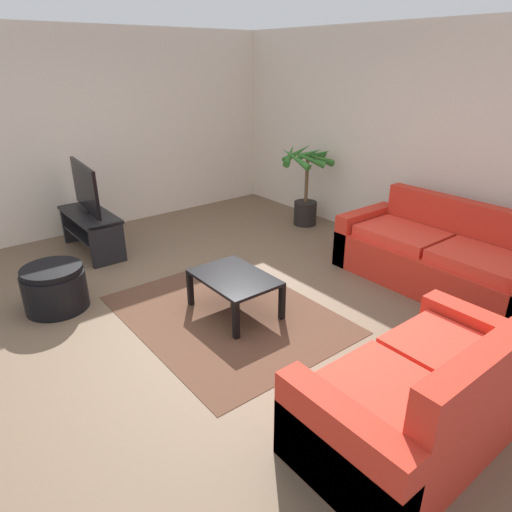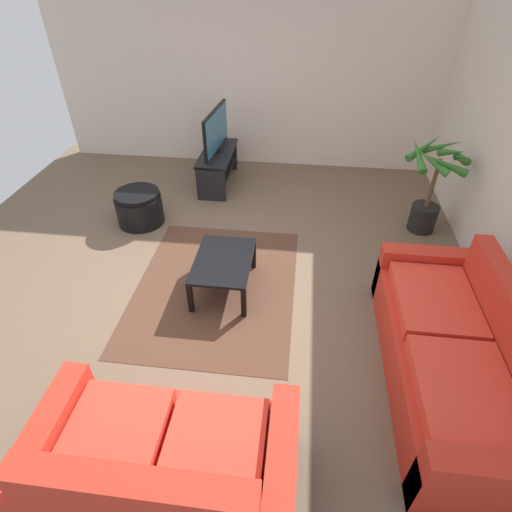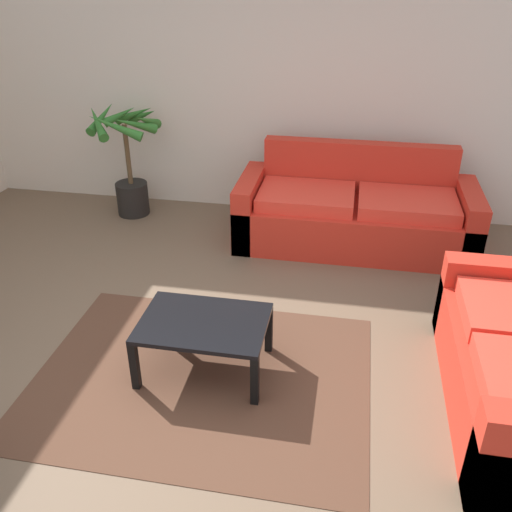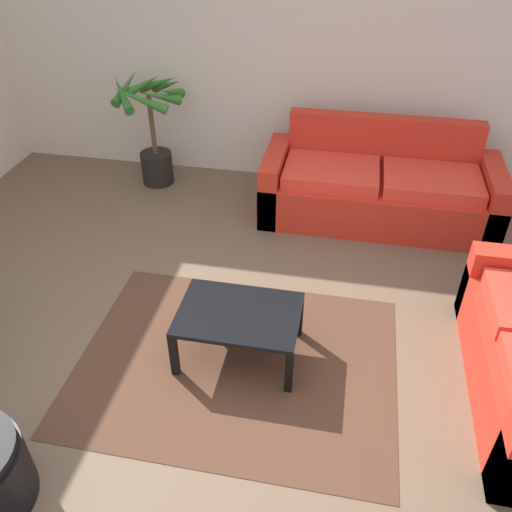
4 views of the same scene
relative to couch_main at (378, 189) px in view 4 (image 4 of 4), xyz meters
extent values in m
plane|color=brown|center=(-1.16, -2.28, -0.30)|extent=(6.60, 6.60, 0.00)
cube|color=beige|center=(-1.16, 0.72, 1.05)|extent=(6.00, 0.06, 2.70)
cube|color=red|center=(0.00, -0.03, -0.09)|extent=(2.20, 0.90, 0.42)
cube|color=red|center=(0.00, 0.34, 0.36)|extent=(1.84, 0.16, 0.48)
cube|color=red|center=(-1.01, -0.03, 0.01)|extent=(0.18, 0.90, 0.62)
cube|color=red|center=(1.01, -0.03, 0.01)|extent=(0.18, 0.90, 0.62)
cube|color=red|center=(-0.46, -0.08, 0.18)|extent=(0.88, 0.66, 0.12)
cube|color=red|center=(0.46, -0.08, 0.18)|extent=(0.88, 0.66, 0.12)
cube|color=black|center=(-0.92, -2.06, 0.07)|extent=(0.83, 0.59, 0.03)
cube|color=black|center=(-1.31, -2.33, -0.12)|extent=(0.05, 0.05, 0.36)
cube|color=black|center=(-0.53, -2.33, -0.12)|extent=(0.05, 0.05, 0.36)
cube|color=black|center=(-1.31, -1.80, -0.12)|extent=(0.05, 0.05, 0.36)
cube|color=black|center=(-0.53, -1.80, -0.12)|extent=(0.05, 0.05, 0.36)
cube|color=#513323|center=(-0.92, -2.16, -0.30)|extent=(2.20, 1.70, 0.01)
cylinder|color=black|center=(-2.35, 0.27, -0.13)|extent=(0.33, 0.33, 0.35)
cylinder|color=brown|center=(-2.35, 0.27, 0.36)|extent=(0.05, 0.05, 0.63)
cone|color=#2E6D26|center=(-2.10, 0.25, 0.72)|extent=(0.12, 0.51, 0.28)
cone|color=#2E6D26|center=(-2.22, 0.46, 0.72)|extent=(0.44, 0.35, 0.26)
cone|color=#2E6D26|center=(-2.32, 0.48, 0.72)|extent=(0.45, 0.15, 0.25)
cone|color=#2E6D26|center=(-2.45, 0.41, 0.72)|extent=(0.35, 0.30, 0.22)
cone|color=#2E6D26|center=(-2.60, 0.29, 0.72)|extent=(0.16, 0.51, 0.27)
cone|color=#2E6D26|center=(-2.56, 0.11, 0.72)|extent=(0.39, 0.48, 0.28)
cone|color=#2E6D26|center=(-2.33, 0.00, 0.72)|extent=(0.54, 0.15, 0.29)
cone|color=#2E6D26|center=(-2.18, 0.12, 0.72)|extent=(0.38, 0.42, 0.26)
camera|label=1|loc=(2.26, -4.32, 1.99)|focal=31.94mm
camera|label=2|loc=(2.25, -1.34, 2.65)|focal=28.20mm
camera|label=3|loc=(-0.06, -4.88, 2.17)|focal=38.67mm
camera|label=4|loc=(-0.30, -4.65, 2.51)|focal=37.23mm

